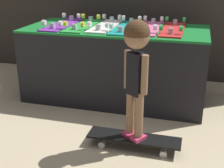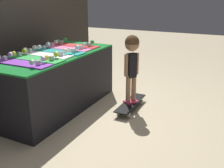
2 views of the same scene
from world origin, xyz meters
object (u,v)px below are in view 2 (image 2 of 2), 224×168
object	(u,v)px
skateboard_green_on_rack	(35,58)
child	(132,56)
skateboard_purple_on_rack	(21,62)
skateboard_red_on_rack	(75,45)
skateboard_on_floor	(131,104)
skateboard_pink_on_rack	(66,48)
skateboard_white_on_rack	(45,54)
skateboard_teal_on_rack	(58,51)

from	to	relation	value
skateboard_green_on_rack	child	distance (m)	1.17
skateboard_purple_on_rack	skateboard_red_on_rack	world-z (taller)	same
skateboard_purple_on_rack	skateboard_on_floor	xyz separation A→B (m)	(0.96, -0.92, -0.69)
skateboard_purple_on_rack	child	bearing A→B (deg)	-43.77
skateboard_pink_on_rack	skateboard_on_floor	size ratio (longest dim) A/B	1.01
skateboard_red_on_rack	skateboard_white_on_rack	bearing A→B (deg)	-179.75
skateboard_purple_on_rack	skateboard_teal_on_rack	size ratio (longest dim) A/B	1.00
skateboard_green_on_rack	skateboard_teal_on_rack	world-z (taller)	same
skateboard_purple_on_rack	child	world-z (taller)	child
skateboard_white_on_rack	skateboard_green_on_rack	bearing A→B (deg)	-169.92
skateboard_purple_on_rack	skateboard_white_on_rack	distance (m)	0.45
skateboard_teal_on_rack	child	distance (m)	0.97
skateboard_green_on_rack	skateboard_red_on_rack	world-z (taller)	same
skateboard_purple_on_rack	skateboard_white_on_rack	bearing A→B (deg)	5.26
skateboard_on_floor	skateboard_pink_on_rack	bearing A→B (deg)	93.39
skateboard_pink_on_rack	skateboard_purple_on_rack	bearing A→B (deg)	-177.21
skateboard_green_on_rack	skateboard_white_on_rack	bearing A→B (deg)	10.08
child	skateboard_teal_on_rack	bearing A→B (deg)	138.93
skateboard_teal_on_rack	skateboard_on_floor	bearing A→B (deg)	-73.03
skateboard_green_on_rack	skateboard_on_floor	bearing A→B (deg)	-51.44
skateboard_green_on_rack	skateboard_teal_on_rack	distance (m)	0.45
skateboard_white_on_rack	skateboard_red_on_rack	size ratio (longest dim) A/B	1.00
skateboard_teal_on_rack	skateboard_pink_on_rack	world-z (taller)	same
child	skateboard_pink_on_rack	bearing A→B (deg)	125.35
skateboard_green_on_rack	skateboard_red_on_rack	bearing A→B (deg)	2.73
skateboard_green_on_rack	skateboard_pink_on_rack	distance (m)	0.68
skateboard_red_on_rack	skateboard_on_floor	size ratio (longest dim) A/B	1.01
skateboard_red_on_rack	skateboard_pink_on_rack	bearing A→B (deg)	-179.85
skateboard_pink_on_rack	skateboard_red_on_rack	size ratio (longest dim) A/B	1.00
skateboard_pink_on_rack	child	world-z (taller)	child
skateboard_purple_on_rack	child	xyz separation A→B (m)	(0.96, -0.92, -0.04)
skateboard_purple_on_rack	skateboard_pink_on_rack	world-z (taller)	same
skateboard_red_on_rack	skateboard_on_floor	world-z (taller)	skateboard_red_on_rack
skateboard_teal_on_rack	child	size ratio (longest dim) A/B	0.81
skateboard_on_floor	child	distance (m)	0.65
skateboard_white_on_rack	skateboard_purple_on_rack	bearing A→B (deg)	-174.74
skateboard_purple_on_rack	skateboard_pink_on_rack	size ratio (longest dim) A/B	1.00
skateboard_pink_on_rack	skateboard_green_on_rack	bearing A→B (deg)	-176.41
skateboard_red_on_rack	skateboard_purple_on_rack	bearing A→B (deg)	-177.74
skateboard_red_on_rack	child	bearing A→B (deg)	-99.93
skateboard_pink_on_rack	skateboard_red_on_rack	bearing A→B (deg)	0.15
skateboard_white_on_rack	skateboard_red_on_rack	xyz separation A→B (m)	(0.68, 0.00, 0.00)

